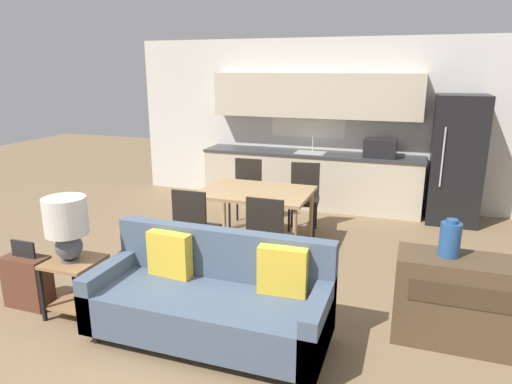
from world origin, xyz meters
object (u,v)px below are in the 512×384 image
object	(u,v)px
vase	(450,239)
dining_chair_far_right	(304,194)
dining_chair_near_right	(268,235)
dining_table	(256,196)
dining_chair_far_left	(246,189)
table_lamp	(66,223)
credenza	(462,301)
dining_chair_near_left	(195,225)
couch	(212,299)
side_table	(75,278)
refrigerator	(456,160)
suitcase	(28,281)

from	to	relation	value
vase	dining_chair_far_right	distance (m)	2.84
dining_chair_near_right	dining_table	bearing A→B (deg)	-62.90
dining_chair_near_right	dining_chair_far_left	world-z (taller)	same
table_lamp	credenza	size ratio (longest dim) A/B	0.56
table_lamp	dining_chair_near_right	size ratio (longest dim) A/B	0.63
dining_chair_near_left	vase	bearing A→B (deg)	167.04
dining_chair_far_right	dining_table	bearing A→B (deg)	-124.80
dining_chair_far_right	dining_chair_near_left	bearing A→B (deg)	-124.75
table_lamp	dining_chair_near_right	world-z (taller)	table_lamp
dining_table	table_lamp	size ratio (longest dim) A/B	2.27
dining_table	couch	xyz separation A→B (m)	(0.32, -2.03, -0.34)
couch	dining_chair_far_left	world-z (taller)	dining_chair_far_left
dining_table	couch	size ratio (longest dim) A/B	0.68
dining_table	side_table	world-z (taller)	dining_table
refrigerator	table_lamp	xyz separation A→B (m)	(-3.46, -4.08, -0.03)
vase	credenza	bearing A→B (deg)	-8.80
refrigerator	credenza	bearing A→B (deg)	-92.15
dining_table	suitcase	distance (m)	2.68
vase	dining_table	bearing A→B (deg)	146.85
vase	dining_chair_far_left	distance (m)	3.43
couch	dining_chair_near_left	distance (m)	1.42
credenza	dining_chair_near_right	size ratio (longest dim) A/B	1.12
dining_table	credenza	xyz separation A→B (m)	(2.29, -1.43, -0.31)
refrigerator	credenza	world-z (taller)	refrigerator
dining_chair_far_right	suitcase	xyz separation A→B (m)	(-2.00, -2.95, -0.27)
refrigerator	side_table	distance (m)	5.35
couch	vase	world-z (taller)	vase
side_table	dining_chair_near_left	xyz separation A→B (m)	(0.59, 1.25, 0.16)
dining_table	dining_chair_near_right	distance (m)	0.97
dining_chair_near_right	suitcase	distance (m)	2.39
side_table	dining_chair_far_right	distance (m)	3.26
dining_table	dining_chair_near_right	bearing A→B (deg)	-63.00
couch	table_lamp	size ratio (longest dim) A/B	3.32
dining_chair_far_left	dining_chair_near_left	distance (m)	1.66
side_table	vase	distance (m)	3.29
couch	side_table	distance (m)	1.35
credenza	vase	world-z (taller)	vase
credenza	dining_chair_far_left	xyz separation A→B (m)	(-2.73, 2.25, 0.15)
dining_chair_far_left	side_table	bearing A→B (deg)	-103.72
dining_table	suitcase	size ratio (longest dim) A/B	2.04
side_table	dining_chair_near_right	distance (m)	1.93
side_table	dining_table	bearing A→B (deg)	63.87
table_lamp	dining_chair_far_right	distance (m)	3.30
dining_table	side_table	distance (m)	2.36
dining_chair_far_left	dining_chair_far_right	xyz separation A→B (m)	(0.86, -0.00, 0.00)
dining_table	dining_chair_far_left	size ratio (longest dim) A/B	1.42
refrigerator	table_lamp	world-z (taller)	refrigerator
dining_table	credenza	bearing A→B (deg)	-31.89
refrigerator	dining_chair_near_right	xyz separation A→B (m)	(-1.98, -2.82, -0.41)
refrigerator	suitcase	xyz separation A→B (m)	(-3.99, -4.09, -0.67)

